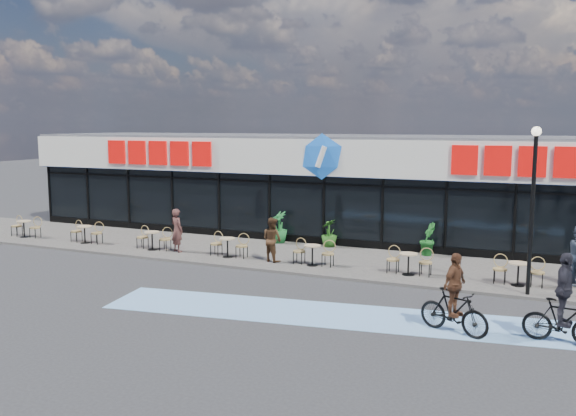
{
  "coord_description": "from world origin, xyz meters",
  "views": [
    {
      "loc": [
        8.61,
        -16.7,
        5.15
      ],
      "look_at": [
        -0.12,
        3.5,
        2.08
      ],
      "focal_mm": 38.0,
      "sensor_mm": 36.0,
      "label": 1
    }
  ],
  "objects_px": {
    "lamp_post": "(533,196)",
    "cyclist_a": "(454,303)",
    "potted_plant_right": "(428,239)",
    "patron_right": "(272,239)",
    "potted_plant_left": "(279,227)",
    "patron_left": "(177,230)",
    "bistro_set_0": "(26,227)",
    "cyclist_b": "(563,308)",
    "potted_plant_mid": "(329,233)"
  },
  "relations": [
    {
      "from": "lamp_post",
      "to": "patron_right",
      "type": "distance_m",
      "value": 9.14
    },
    {
      "from": "potted_plant_mid",
      "to": "cyclist_b",
      "type": "xyz_separation_m",
      "value": [
        8.68,
        -8.15,
        0.21
      ]
    },
    {
      "from": "potted_plant_left",
      "to": "potted_plant_right",
      "type": "height_order",
      "value": "potted_plant_left"
    },
    {
      "from": "potted_plant_mid",
      "to": "patron_left",
      "type": "relative_size",
      "value": 0.66
    },
    {
      "from": "patron_left",
      "to": "cyclist_b",
      "type": "relative_size",
      "value": 0.79
    },
    {
      "from": "cyclist_a",
      "to": "cyclist_b",
      "type": "relative_size",
      "value": 0.93
    },
    {
      "from": "potted_plant_mid",
      "to": "cyclist_a",
      "type": "bearing_deg",
      "value": -53.51
    },
    {
      "from": "bistro_set_0",
      "to": "cyclist_a",
      "type": "height_order",
      "value": "cyclist_a"
    },
    {
      "from": "lamp_post",
      "to": "patron_left",
      "type": "xyz_separation_m",
      "value": [
        -12.99,
        1.0,
        -2.1
      ]
    },
    {
      "from": "potted_plant_left",
      "to": "patron_left",
      "type": "distance_m",
      "value": 4.41
    },
    {
      "from": "potted_plant_left",
      "to": "bistro_set_0",
      "type": "bearing_deg",
      "value": -163.36
    },
    {
      "from": "potted_plant_left",
      "to": "patron_left",
      "type": "relative_size",
      "value": 0.78
    },
    {
      "from": "potted_plant_mid",
      "to": "potted_plant_left",
      "type": "bearing_deg",
      "value": -178.9
    },
    {
      "from": "patron_right",
      "to": "cyclist_a",
      "type": "distance_m",
      "value": 8.85
    },
    {
      "from": "cyclist_a",
      "to": "cyclist_b",
      "type": "height_order",
      "value": "cyclist_b"
    },
    {
      "from": "lamp_post",
      "to": "potted_plant_mid",
      "type": "relative_size",
      "value": 4.34
    },
    {
      "from": "potted_plant_left",
      "to": "potted_plant_mid",
      "type": "xyz_separation_m",
      "value": [
        2.26,
        0.04,
        -0.1
      ]
    },
    {
      "from": "cyclist_a",
      "to": "potted_plant_right",
      "type": "bearing_deg",
      "value": 104.74
    },
    {
      "from": "bistro_set_0",
      "to": "potted_plant_mid",
      "type": "bearing_deg",
      "value": 14.1
    },
    {
      "from": "patron_right",
      "to": "cyclist_b",
      "type": "height_order",
      "value": "cyclist_b"
    },
    {
      "from": "bistro_set_0",
      "to": "potted_plant_right",
      "type": "xyz_separation_m",
      "value": [
        17.25,
        3.3,
        0.18
      ]
    },
    {
      "from": "potted_plant_right",
      "to": "cyclist_a",
      "type": "bearing_deg",
      "value": -75.26
    },
    {
      "from": "patron_left",
      "to": "potted_plant_left",
      "type": "bearing_deg",
      "value": -107.13
    },
    {
      "from": "lamp_post",
      "to": "bistro_set_0",
      "type": "height_order",
      "value": "lamp_post"
    },
    {
      "from": "potted_plant_right",
      "to": "patron_right",
      "type": "xyz_separation_m",
      "value": [
        -5.05,
        -3.34,
        0.19
      ]
    },
    {
      "from": "lamp_post",
      "to": "bistro_set_0",
      "type": "xyz_separation_m",
      "value": [
        -21.03,
        1.01,
        -2.5
      ]
    },
    {
      "from": "potted_plant_right",
      "to": "cyclist_a",
      "type": "height_order",
      "value": "cyclist_a"
    },
    {
      "from": "potted_plant_left",
      "to": "patron_right",
      "type": "relative_size",
      "value": 0.82
    },
    {
      "from": "patron_left",
      "to": "patron_right",
      "type": "relative_size",
      "value": 1.05
    },
    {
      "from": "lamp_post",
      "to": "cyclist_a",
      "type": "height_order",
      "value": "lamp_post"
    },
    {
      "from": "patron_left",
      "to": "patron_right",
      "type": "bearing_deg",
      "value": -155.9
    },
    {
      "from": "patron_left",
      "to": "potted_plant_mid",
      "type": "bearing_deg",
      "value": -122.71
    },
    {
      "from": "bistro_set_0",
      "to": "patron_left",
      "type": "height_order",
      "value": "patron_left"
    },
    {
      "from": "patron_left",
      "to": "patron_right",
      "type": "height_order",
      "value": "patron_left"
    },
    {
      "from": "lamp_post",
      "to": "patron_left",
      "type": "relative_size",
      "value": 2.88
    },
    {
      "from": "bistro_set_0",
      "to": "potted_plant_left",
      "type": "distance_m",
      "value": 11.46
    },
    {
      "from": "bistro_set_0",
      "to": "cyclist_b",
      "type": "relative_size",
      "value": 0.7
    },
    {
      "from": "bistro_set_0",
      "to": "cyclist_a",
      "type": "xyz_separation_m",
      "value": [
        19.46,
        -5.1,
        0.23
      ]
    },
    {
      "from": "bistro_set_0",
      "to": "cyclist_b",
      "type": "height_order",
      "value": "cyclist_b"
    },
    {
      "from": "potted_plant_mid",
      "to": "patron_left",
      "type": "distance_m",
      "value": 6.17
    },
    {
      "from": "potted_plant_mid",
      "to": "potted_plant_right",
      "type": "xyz_separation_m",
      "value": [
        4.02,
        -0.03,
        0.06
      ]
    },
    {
      "from": "potted_plant_left",
      "to": "potted_plant_mid",
      "type": "relative_size",
      "value": 1.17
    },
    {
      "from": "potted_plant_right",
      "to": "cyclist_b",
      "type": "height_order",
      "value": "cyclist_b"
    },
    {
      "from": "bistro_set_0",
      "to": "potted_plant_mid",
      "type": "height_order",
      "value": "potted_plant_mid"
    },
    {
      "from": "patron_right",
      "to": "cyclist_a",
      "type": "bearing_deg",
      "value": 166.45
    },
    {
      "from": "potted_plant_left",
      "to": "potted_plant_mid",
      "type": "height_order",
      "value": "potted_plant_left"
    },
    {
      "from": "patron_right",
      "to": "cyclist_b",
      "type": "xyz_separation_m",
      "value": [
        9.71,
        -4.78,
        -0.04
      ]
    },
    {
      "from": "patron_right",
      "to": "cyclist_b",
      "type": "bearing_deg",
      "value": 175.1
    },
    {
      "from": "potted_plant_left",
      "to": "patron_right",
      "type": "distance_m",
      "value": 3.55
    },
    {
      "from": "lamp_post",
      "to": "patron_left",
      "type": "height_order",
      "value": "lamp_post"
    }
  ]
}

